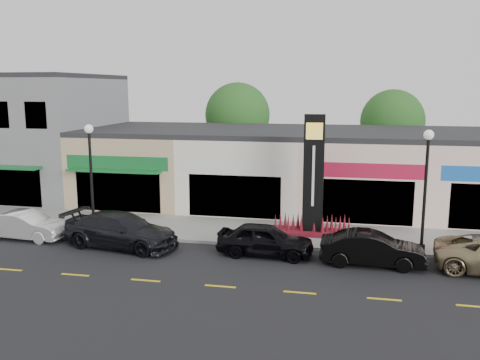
{
  "coord_description": "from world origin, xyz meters",
  "views": [
    {
      "loc": [
        4.34,
        -20.66,
        7.43
      ],
      "look_at": [
        -0.66,
        4.0,
        2.82
      ],
      "focal_mm": 38.0,
      "sensor_mm": 36.0,
      "label": 1
    }
  ],
  "objects_px": {
    "car_black_conv": "(372,249)",
    "car_black_sedan": "(265,240)",
    "pylon_sign": "(313,193)",
    "lamp_east_near": "(426,178)",
    "car_dark_sedan": "(121,230)",
    "lamp_west_near": "(91,167)",
    "car_white_van": "(26,225)"
  },
  "relations": [
    {
      "from": "lamp_west_near",
      "to": "car_black_sedan",
      "type": "height_order",
      "value": "lamp_west_near"
    },
    {
      "from": "car_white_van",
      "to": "car_black_conv",
      "type": "height_order",
      "value": "car_black_conv"
    },
    {
      "from": "lamp_east_near",
      "to": "car_white_van",
      "type": "xyz_separation_m",
      "value": [
        -18.92,
        -1.43,
        -2.78
      ]
    },
    {
      "from": "car_white_van",
      "to": "car_dark_sedan",
      "type": "distance_m",
      "value": 5.21
    },
    {
      "from": "car_dark_sedan",
      "to": "car_black_conv",
      "type": "height_order",
      "value": "car_dark_sedan"
    },
    {
      "from": "car_white_van",
      "to": "car_black_sedan",
      "type": "distance_m",
      "value": 12.04
    },
    {
      "from": "lamp_east_near",
      "to": "car_black_sedan",
      "type": "height_order",
      "value": "lamp_east_near"
    },
    {
      "from": "lamp_west_near",
      "to": "lamp_east_near",
      "type": "height_order",
      "value": "same"
    },
    {
      "from": "lamp_east_near",
      "to": "car_dark_sedan",
      "type": "xyz_separation_m",
      "value": [
        -13.72,
        -1.71,
        -2.67
      ]
    },
    {
      "from": "pylon_sign",
      "to": "car_dark_sedan",
      "type": "xyz_separation_m",
      "value": [
        -8.72,
        -3.41,
        -1.46
      ]
    },
    {
      "from": "lamp_west_near",
      "to": "car_dark_sedan",
      "type": "distance_m",
      "value": 3.9
    },
    {
      "from": "lamp_west_near",
      "to": "car_white_van",
      "type": "relative_size",
      "value": 1.3
    },
    {
      "from": "car_white_van",
      "to": "lamp_east_near",
      "type": "bearing_deg",
      "value": -82.36
    },
    {
      "from": "lamp_west_near",
      "to": "car_black_conv",
      "type": "bearing_deg",
      "value": -8.04
    },
    {
      "from": "pylon_sign",
      "to": "car_black_conv",
      "type": "bearing_deg",
      "value": -53.06
    },
    {
      "from": "lamp_east_near",
      "to": "pylon_sign",
      "type": "height_order",
      "value": "pylon_sign"
    },
    {
      "from": "car_black_conv",
      "to": "car_black_sedan",
      "type": "bearing_deg",
      "value": 86.9
    },
    {
      "from": "lamp_west_near",
      "to": "pylon_sign",
      "type": "height_order",
      "value": "pylon_sign"
    },
    {
      "from": "lamp_east_near",
      "to": "pylon_sign",
      "type": "distance_m",
      "value": 5.42
    },
    {
      "from": "car_dark_sedan",
      "to": "car_black_sedan",
      "type": "xyz_separation_m",
      "value": [
        6.84,
        0.13,
        -0.08
      ]
    },
    {
      "from": "lamp_east_near",
      "to": "car_dark_sedan",
      "type": "distance_m",
      "value": 14.08
    },
    {
      "from": "car_dark_sedan",
      "to": "pylon_sign",
      "type": "bearing_deg",
      "value": -59.49
    },
    {
      "from": "car_dark_sedan",
      "to": "lamp_west_near",
      "type": "bearing_deg",
      "value": 62.27
    },
    {
      "from": "car_black_sedan",
      "to": "pylon_sign",
      "type": "bearing_deg",
      "value": -26.88
    },
    {
      "from": "lamp_west_near",
      "to": "pylon_sign",
      "type": "bearing_deg",
      "value": 8.77
    },
    {
      "from": "car_black_sedan",
      "to": "car_black_conv",
      "type": "xyz_separation_m",
      "value": [
        4.61,
        -0.36,
        -0.02
      ]
    },
    {
      "from": "lamp_west_near",
      "to": "car_black_sedan",
      "type": "bearing_deg",
      "value": -9.86
    },
    {
      "from": "lamp_west_near",
      "to": "car_black_sedan",
      "type": "relative_size",
      "value": 1.27
    },
    {
      "from": "lamp_west_near",
      "to": "car_dark_sedan",
      "type": "xyz_separation_m",
      "value": [
        2.28,
        -1.71,
        -2.67
      ]
    },
    {
      "from": "pylon_sign",
      "to": "car_black_conv",
      "type": "relative_size",
      "value": 1.38
    },
    {
      "from": "pylon_sign",
      "to": "lamp_east_near",
      "type": "bearing_deg",
      "value": -18.75
    },
    {
      "from": "car_dark_sedan",
      "to": "lamp_east_near",
      "type": "bearing_deg",
      "value": -73.73
    }
  ]
}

